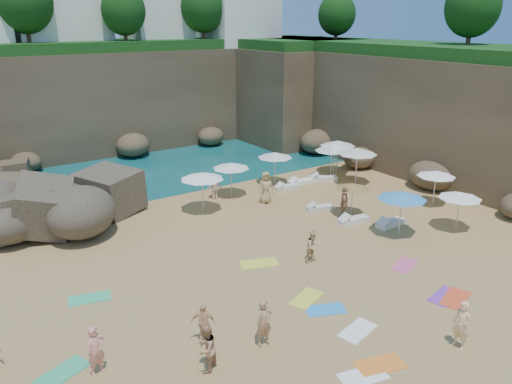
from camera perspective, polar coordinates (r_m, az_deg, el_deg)
ground at (r=23.18m, az=0.05°, el=-7.62°), size 120.00×120.00×0.00m
seawater at (r=49.65m, az=-19.85°, el=5.91°), size 120.00×120.00×0.00m
cliff_back at (r=44.74m, az=-16.23°, el=10.16°), size 44.00×8.00×8.00m
cliff_right at (r=40.11m, az=16.57°, el=9.16°), size 8.00×30.00×8.00m
cliff_corner at (r=47.30m, az=3.61°, el=11.33°), size 10.00×12.00×8.00m
clifftop_buildings at (r=45.33m, az=-16.25°, el=19.49°), size 28.48×9.48×7.00m
clifftop_trees at (r=40.14m, az=-10.61°, el=20.05°), size 35.60×23.82×4.40m
rock_outcrop at (r=27.94m, az=-21.61°, el=-4.22°), size 7.65×6.23×2.76m
parasol_0 at (r=32.86m, az=2.19°, el=4.25°), size 2.29×2.29×2.17m
parasol_1 at (r=28.07m, az=-6.19°, el=1.85°), size 2.46×2.46×2.33m
parasol_2 at (r=35.75m, az=9.34°, el=5.52°), size 2.48×2.48×2.35m
parasol_3 at (r=34.85m, az=9.01°, el=5.10°), size 2.42×2.42×2.29m
parasol_4 at (r=34.71m, az=8.68°, el=4.95°), size 2.35×2.35×2.22m
parasol_5 at (r=30.54m, az=-2.87°, el=3.04°), size 2.27×2.27×2.14m
parasol_6 at (r=28.02m, az=11.01°, el=0.66°), size 1.98×1.98×1.87m
parasol_7 at (r=33.44m, az=11.53°, el=4.60°), size 2.59×2.59×2.45m
parasol_8 at (r=30.91m, az=19.92°, el=1.99°), size 2.21×2.21×2.09m
parasol_10 at (r=25.90m, az=16.37°, el=-0.38°), size 2.45×2.45×2.32m
parasol_11 at (r=27.64m, az=22.30°, el=-0.35°), size 2.18×2.18×2.06m
lounger_0 at (r=32.34m, az=3.54°, el=0.54°), size 1.67×0.65×0.26m
lounger_1 at (r=34.35m, az=7.70°, el=1.55°), size 1.92×1.37×0.29m
lounger_2 at (r=33.42m, az=5.10°, el=1.13°), size 1.77×0.68×0.27m
lounger_3 at (r=29.05m, az=7.31°, el=-1.81°), size 1.65×0.94×0.24m
lounger_4 at (r=27.56m, az=11.12°, el=-3.18°), size 1.83×0.82×0.27m
lounger_5 at (r=27.57m, az=15.16°, el=-3.48°), size 1.84×0.69×0.28m
towel_2 at (r=17.31m, az=13.99°, el=-18.60°), size 1.75×1.22×0.03m
towel_3 at (r=17.62m, az=-21.27°, el=-18.70°), size 1.80×1.34×0.03m
towel_4 at (r=20.24m, az=5.80°, el=-11.99°), size 1.74×1.30×0.03m
towel_5 at (r=16.75m, az=12.13°, el=-19.91°), size 1.64×1.07×0.03m
towel_6 at (r=21.62m, az=20.75°, el=-11.07°), size 1.69×1.08×0.03m
towel_8 at (r=19.64m, az=7.92°, el=-13.15°), size 1.68×1.29×0.03m
towel_9 at (r=23.56m, az=16.60°, el=-7.99°), size 1.73×1.26×0.03m
towel_10 at (r=21.62m, az=21.82°, el=-11.21°), size 1.85×1.34×0.03m
towel_11 at (r=21.18m, az=-18.49°, el=-11.45°), size 1.76×1.18×0.03m
towel_12 at (r=22.73m, az=0.35°, el=-8.15°), size 1.89×1.39×0.03m
towel_13 at (r=18.68m, az=11.54°, el=-15.26°), size 1.68×1.12×0.03m
person_stand_0 at (r=16.80m, az=-17.83°, el=-16.84°), size 0.70×0.56×1.67m
person_stand_1 at (r=16.25m, az=-5.71°, el=-17.36°), size 0.99×0.94×1.61m
person_stand_2 at (r=30.48m, az=-4.80°, el=0.68°), size 1.09×0.54×1.62m
person_stand_3 at (r=27.65m, az=10.05°, el=-1.27°), size 1.05×1.13×1.86m
person_stand_4 at (r=29.64m, az=1.11°, el=0.52°), size 1.06×0.80×1.93m
person_stand_5 at (r=29.75m, az=-27.23°, el=-1.76°), size 1.66×1.31×1.80m
person_stand_6 at (r=18.41m, az=22.44°, el=-13.87°), size 0.41×0.63×1.72m
person_lie_1 at (r=17.84m, az=-6.00°, el=-16.14°), size 1.53×1.65×0.35m
person_lie_4 at (r=17.59m, az=0.91°, el=-16.50°), size 0.66×1.68×0.40m
person_lie_5 at (r=22.95m, az=6.47°, el=-7.28°), size 0.72×1.46×0.55m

